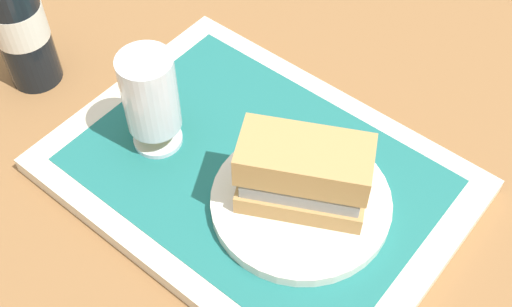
# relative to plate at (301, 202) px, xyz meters

# --- Properties ---
(ground_plane) EXTENTS (3.00, 3.00, 0.00)m
(ground_plane) POSITION_rel_plate_xyz_m (0.07, -0.01, -0.03)
(ground_plane) COLOR olive
(tray) EXTENTS (0.44, 0.32, 0.02)m
(tray) POSITION_rel_plate_xyz_m (0.07, -0.01, -0.02)
(tray) COLOR beige
(tray) RESTS_ON ground_plane
(placemat) EXTENTS (0.38, 0.27, 0.00)m
(placemat) POSITION_rel_plate_xyz_m (0.07, -0.01, -0.01)
(placemat) COLOR #1E6B66
(placemat) RESTS_ON tray
(plate) EXTENTS (0.19, 0.19, 0.01)m
(plate) POSITION_rel_plate_xyz_m (0.00, 0.00, 0.00)
(plate) COLOR silver
(plate) RESTS_ON placemat
(sandwich) EXTENTS (0.14, 0.12, 0.08)m
(sandwich) POSITION_rel_plate_xyz_m (0.00, 0.00, 0.05)
(sandwich) COLOR tan
(sandwich) RESTS_ON plate
(beer_glass) EXTENTS (0.06, 0.06, 0.12)m
(beer_glass) POSITION_rel_plate_xyz_m (0.18, 0.03, 0.06)
(beer_glass) COLOR silver
(beer_glass) RESTS_ON placemat
(beer_bottle) EXTENTS (0.07, 0.07, 0.27)m
(beer_bottle) POSITION_rel_plate_xyz_m (0.39, 0.04, 0.08)
(beer_bottle) COLOR black
(beer_bottle) RESTS_ON ground_plane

